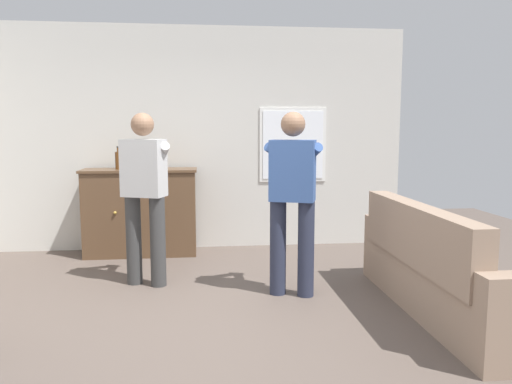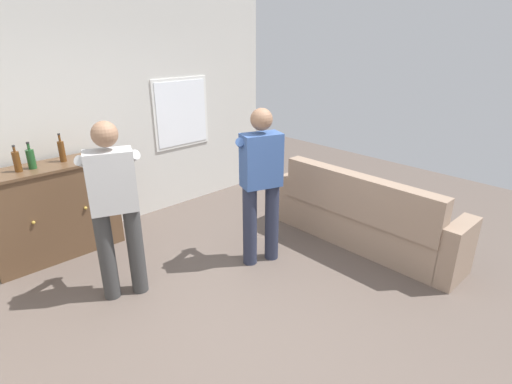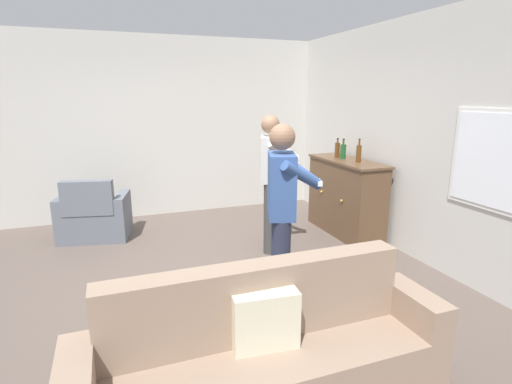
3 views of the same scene
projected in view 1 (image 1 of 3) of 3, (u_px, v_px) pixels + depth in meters
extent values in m
plane|color=brown|center=(205.00, 324.00, 3.93)|extent=(10.40, 10.40, 0.00)
cube|color=beige|center=(202.00, 139.00, 6.37)|extent=(5.20, 0.12, 2.80)
cube|color=silver|center=(293.00, 145.00, 6.44)|extent=(0.87, 0.02, 0.95)
cube|color=white|center=(293.00, 145.00, 6.44)|extent=(0.79, 0.03, 0.87)
cube|color=gray|center=(440.00, 288.00, 4.16)|extent=(0.55, 1.93, 0.42)
cube|color=gray|center=(418.00, 235.00, 4.08)|extent=(0.18, 1.93, 0.49)
cube|color=gray|center=(392.00, 246.00, 5.18)|extent=(0.55, 0.18, 0.64)
cube|color=beige|center=(433.00, 242.00, 4.11)|extent=(0.18, 0.41, 0.36)
cube|color=brown|center=(141.00, 213.00, 6.05)|extent=(1.32, 0.44, 1.02)
cube|color=brown|center=(140.00, 170.00, 5.98)|extent=(1.36, 0.48, 0.03)
sphere|color=#B79338|center=(115.00, 213.00, 5.78)|extent=(0.04, 0.04, 0.04)
sphere|color=#B79338|center=(161.00, 212.00, 5.84)|extent=(0.04, 0.04, 0.04)
cylinder|color=#593314|center=(118.00, 161.00, 5.92)|extent=(0.07, 0.07, 0.21)
cylinder|color=#593314|center=(118.00, 150.00, 5.90)|extent=(0.02, 0.02, 0.05)
cylinder|color=#262626|center=(118.00, 147.00, 5.90)|extent=(0.03, 0.03, 0.02)
cylinder|color=#593314|center=(157.00, 159.00, 6.01)|extent=(0.07, 0.07, 0.22)
cylinder|color=#593314|center=(157.00, 147.00, 6.00)|extent=(0.02, 0.02, 0.07)
cylinder|color=#262626|center=(157.00, 144.00, 5.99)|extent=(0.03, 0.03, 0.02)
cylinder|color=#1E4C23|center=(130.00, 161.00, 5.95)|extent=(0.08, 0.08, 0.20)
cylinder|color=#1E4C23|center=(129.00, 150.00, 5.93)|extent=(0.03, 0.03, 0.06)
cylinder|color=#262626|center=(129.00, 146.00, 5.92)|extent=(0.03, 0.03, 0.02)
cylinder|color=#383838|center=(134.00, 240.00, 4.91)|extent=(0.15, 0.15, 0.88)
cylinder|color=#383838|center=(158.00, 242.00, 4.84)|extent=(0.15, 0.15, 0.88)
cube|color=#B7B7B7|center=(144.00, 168.00, 4.78)|extent=(0.45, 0.35, 0.55)
sphere|color=#8C664C|center=(142.00, 124.00, 4.73)|extent=(0.22, 0.22, 0.22)
cylinder|color=#B7B7B7|center=(141.00, 155.00, 4.95)|extent=(0.42, 0.31, 0.29)
cylinder|color=#B7B7B7|center=(162.00, 156.00, 4.89)|extent=(0.19, 0.45, 0.29)
cube|color=white|center=(159.00, 163.00, 5.09)|extent=(0.15, 0.09, 0.04)
cylinder|color=#282D42|center=(278.00, 248.00, 4.60)|extent=(0.15, 0.15, 0.88)
cylinder|color=#282D42|center=(306.00, 249.00, 4.54)|extent=(0.15, 0.15, 0.88)
cube|color=#385693|center=(293.00, 171.00, 4.48)|extent=(0.45, 0.34, 0.55)
sphere|color=#8C664C|center=(293.00, 124.00, 4.43)|extent=(0.22, 0.22, 0.22)
cylinder|color=#385693|center=(283.00, 157.00, 4.65)|extent=(0.41, 0.32, 0.29)
cylinder|color=#385693|center=(308.00, 158.00, 4.60)|extent=(0.21, 0.44, 0.29)
cube|color=white|center=(298.00, 165.00, 4.79)|extent=(0.15, 0.09, 0.04)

